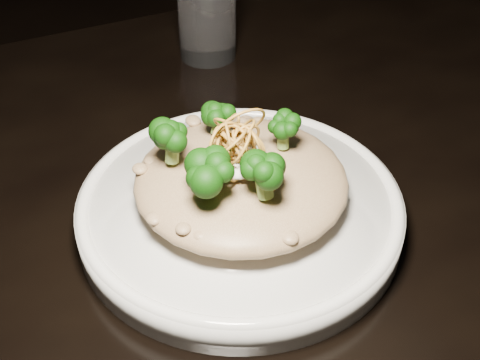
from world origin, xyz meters
The scene contains 7 objects.
table centered at (0.00, 0.00, 0.67)m, with size 1.10×0.80×0.75m.
plate centered at (-0.05, -0.07, 0.77)m, with size 0.31×0.31×0.03m, color silver.
risotto centered at (-0.05, -0.07, 0.80)m, with size 0.20×0.20×0.04m, color brown.
broccoli centered at (-0.06, -0.06, 0.85)m, with size 0.14×0.14×0.05m, color black, non-canonical shape.
cheese centered at (-0.06, -0.07, 0.83)m, with size 0.06×0.06×0.02m, color silver.
shallots centered at (-0.06, -0.07, 0.86)m, with size 0.05×0.05×0.03m, color olive, non-canonical shape.
drinking_glass centered at (0.05, 0.25, 0.82)m, with size 0.07×0.07×0.13m, color white.
Camera 1 is at (-0.25, -0.49, 1.19)m, focal length 50.00 mm.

